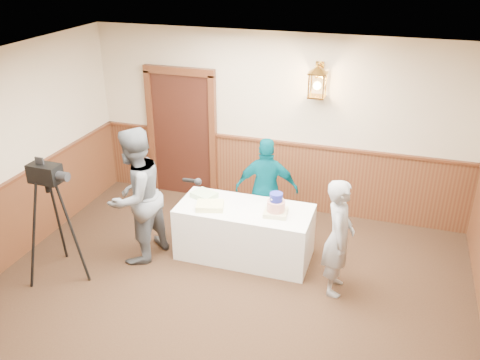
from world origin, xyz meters
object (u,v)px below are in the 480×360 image
(sheet_cake_yellow, at_px, (210,206))
(sheet_cake_green, at_px, (204,195))
(tv_camera_rig, at_px, (55,228))
(display_table, at_px, (244,232))
(assistant_p, at_px, (267,189))
(baker, at_px, (339,237))
(interviewer, at_px, (136,196))
(tiered_cake, at_px, (276,206))

(sheet_cake_yellow, height_order, sheet_cake_green, same)
(sheet_cake_yellow, height_order, tv_camera_rig, tv_camera_rig)
(display_table, distance_m, assistant_p, 0.73)
(sheet_cake_yellow, distance_m, sheet_cake_green, 0.33)
(sheet_cake_yellow, height_order, baker, baker)
(sheet_cake_yellow, distance_m, baker, 1.74)
(sheet_cake_green, height_order, tv_camera_rig, tv_camera_rig)
(sheet_cake_green, height_order, interviewer, interviewer)
(sheet_cake_yellow, bearing_deg, tiered_cake, 7.03)
(baker, bearing_deg, display_table, 69.34)
(display_table, distance_m, sheet_cake_green, 0.76)
(baker, bearing_deg, tv_camera_rig, 98.14)
(interviewer, relative_size, assistant_p, 1.22)
(sheet_cake_yellow, relative_size, interviewer, 0.19)
(display_table, height_order, baker, baker)
(interviewer, relative_size, baker, 1.24)
(tv_camera_rig, bearing_deg, baker, 14.48)
(tiered_cake, height_order, baker, baker)
(tv_camera_rig, bearing_deg, display_table, 29.97)
(display_table, height_order, sheet_cake_yellow, sheet_cake_yellow)
(tiered_cake, bearing_deg, sheet_cake_green, 171.21)
(sheet_cake_yellow, distance_m, interviewer, 0.98)
(baker, bearing_deg, sheet_cake_yellow, 78.11)
(sheet_cake_green, bearing_deg, tiered_cake, -8.79)
(display_table, relative_size, baker, 1.19)
(display_table, xyz_separation_m, sheet_cake_yellow, (-0.43, -0.15, 0.41))
(sheet_cake_green, relative_size, interviewer, 0.17)
(tiered_cake, height_order, interviewer, interviewer)
(display_table, relative_size, tiered_cake, 5.57)
(interviewer, bearing_deg, assistant_p, 137.82)
(tiered_cake, distance_m, tv_camera_rig, 2.81)
(display_table, xyz_separation_m, assistant_p, (0.14, 0.60, 0.39))
(tiered_cake, distance_m, sheet_cake_yellow, 0.88)
(display_table, relative_size, interviewer, 0.96)
(interviewer, bearing_deg, tiered_cake, 115.66)
(display_table, height_order, tv_camera_rig, tv_camera_rig)
(assistant_p, distance_m, tv_camera_rig, 2.88)
(assistant_p, bearing_deg, sheet_cake_green, 21.27)
(sheet_cake_green, height_order, assistant_p, assistant_p)
(sheet_cake_green, bearing_deg, sheet_cake_yellow, -55.00)
(display_table, height_order, interviewer, interviewer)
(baker, height_order, tv_camera_rig, tv_camera_rig)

